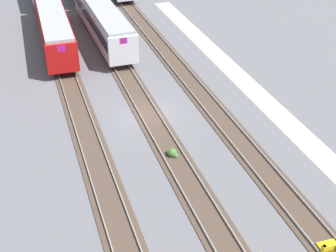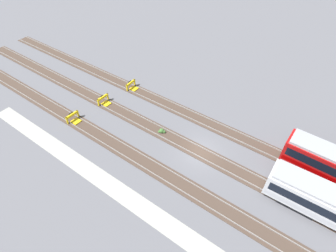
% 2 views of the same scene
% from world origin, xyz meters
% --- Properties ---
extents(ground_plane, '(400.00, 400.00, 0.00)m').
position_xyz_m(ground_plane, '(0.00, 0.00, 0.00)').
color(ground_plane, '#5B5B60').
extents(service_walkway, '(54.00, 2.00, 0.01)m').
position_xyz_m(service_walkway, '(0.00, -9.71, 0.00)').
color(service_walkway, '#9E9E93').
rests_on(service_walkway, ground).
extents(rail_track_nearest, '(90.00, 2.23, 0.21)m').
position_xyz_m(rail_track_nearest, '(0.00, -5.11, 0.04)').
color(rail_track_nearest, '#47382D').
rests_on(rail_track_nearest, ground).
extents(rail_track_near_inner, '(90.00, 2.24, 0.21)m').
position_xyz_m(rail_track_near_inner, '(0.00, 0.00, 0.04)').
color(rail_track_near_inner, '#47382D').
rests_on(rail_track_near_inner, ground).
extents(rail_track_middle, '(90.00, 2.23, 0.21)m').
position_xyz_m(rail_track_middle, '(0.00, 5.11, 0.04)').
color(rail_track_middle, '#47382D').
rests_on(rail_track_middle, ground).
extents(bumper_stop_nearest_track, '(1.37, 2.01, 1.22)m').
position_xyz_m(bumper_stop_nearest_track, '(-16.88, -5.12, 0.51)').
color(bumper_stop_nearest_track, gold).
rests_on(bumper_stop_nearest_track, ground).
extents(bumper_stop_near_inner_track, '(1.37, 2.01, 1.22)m').
position_xyz_m(bumper_stop_near_inner_track, '(-16.24, -0.01, 0.51)').
color(bumper_stop_near_inner_track, gold).
rests_on(bumper_stop_near_inner_track, ground).
extents(bumper_stop_middle_track, '(1.36, 2.01, 1.22)m').
position_xyz_m(bumper_stop_middle_track, '(-15.35, 5.12, 0.51)').
color(bumper_stop_middle_track, gold).
rests_on(bumper_stop_middle_track, ground).
extents(weed_clump, '(0.92, 0.70, 0.64)m').
position_xyz_m(weed_clump, '(-5.83, 0.05, 0.24)').
color(weed_clump, '#427033').
rests_on(weed_clump, ground).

